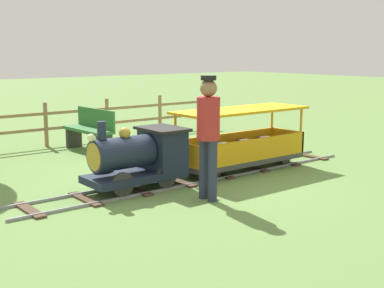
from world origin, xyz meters
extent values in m
plane|color=#608442|center=(0.00, 0.00, 0.00)|extent=(60.00, 60.00, 0.00)
cube|color=gray|center=(-0.26, 0.17, 0.02)|extent=(0.03, 6.05, 0.04)
cube|color=gray|center=(0.26, 0.17, 0.02)|extent=(0.03, 6.05, 0.04)
cube|color=#4C3828|center=(0.00, -2.48, 0.01)|extent=(0.76, 0.14, 0.03)
cube|color=#4C3828|center=(0.00, -1.72, 0.01)|extent=(0.76, 0.14, 0.03)
cube|color=#4C3828|center=(0.00, -0.96, 0.01)|extent=(0.76, 0.14, 0.03)
cube|color=#4C3828|center=(0.00, -0.21, 0.01)|extent=(0.76, 0.14, 0.03)
cube|color=#4C3828|center=(0.00, 0.55, 0.01)|extent=(0.76, 0.14, 0.03)
cube|color=#4C3828|center=(0.00, 1.30, 0.01)|extent=(0.76, 0.14, 0.03)
cube|color=#4C3828|center=(0.00, 2.06, 0.01)|extent=(0.76, 0.14, 0.03)
cube|color=#4C3828|center=(0.00, 2.82, 0.01)|extent=(0.76, 0.14, 0.03)
cube|color=#192338|center=(0.00, 1.30, 0.21)|extent=(0.64, 1.40, 0.10)
cylinder|color=#192338|center=(0.00, 1.50, 0.56)|extent=(0.44, 0.85, 0.44)
cylinder|color=#B7932D|center=(0.00, 1.92, 0.56)|extent=(0.37, 0.02, 0.37)
cylinder|color=#192338|center=(0.00, 1.79, 0.90)|extent=(0.12, 0.12, 0.24)
sphere|color=#B7932D|center=(0.00, 1.45, 0.83)|extent=(0.16, 0.16, 0.16)
cube|color=#192338|center=(0.00, 0.82, 0.54)|extent=(0.64, 0.45, 0.55)
cube|color=black|center=(0.00, 0.82, 0.83)|extent=(0.72, 0.53, 0.04)
sphere|color=#F2EAB2|center=(0.00, 1.95, 0.82)|extent=(0.10, 0.10, 0.10)
cylinder|color=#2D2D2D|center=(-0.26, 1.65, 0.20)|extent=(0.05, 0.32, 0.32)
cylinder|color=#2D2D2D|center=(0.26, 1.65, 0.20)|extent=(0.05, 0.32, 0.32)
cylinder|color=#2D2D2D|center=(-0.26, 0.95, 0.20)|extent=(0.05, 0.32, 0.32)
cylinder|color=#2D2D2D|center=(0.26, 0.95, 0.20)|extent=(0.05, 0.32, 0.32)
cube|color=#3F3F3F|center=(0.00, -0.73, 0.18)|extent=(0.72, 2.25, 0.08)
cube|color=orange|center=(-0.34, -0.73, 0.40)|extent=(0.04, 2.25, 0.35)
cube|color=orange|center=(0.34, -0.73, 0.40)|extent=(0.04, 2.25, 0.35)
cube|color=orange|center=(0.00, 0.38, 0.40)|extent=(0.72, 0.04, 0.35)
cube|color=orange|center=(0.00, -1.83, 0.40)|extent=(0.72, 0.04, 0.35)
cylinder|color=orange|center=(-0.33, 0.35, 0.59)|extent=(0.04, 0.04, 0.75)
cylinder|color=orange|center=(0.33, 0.35, 0.59)|extent=(0.04, 0.04, 0.75)
cylinder|color=orange|center=(-0.33, -1.80, 0.59)|extent=(0.04, 0.04, 0.75)
cylinder|color=orange|center=(0.33, -1.80, 0.59)|extent=(0.04, 0.04, 0.75)
cube|color=orange|center=(0.00, -0.73, 0.99)|extent=(0.82, 2.35, 0.04)
cube|color=brown|center=(0.00, -1.46, 0.34)|extent=(0.56, 0.20, 0.24)
cube|color=brown|center=(0.00, -0.97, 0.34)|extent=(0.56, 0.20, 0.24)
cube|color=brown|center=(0.00, -0.49, 0.34)|extent=(0.56, 0.20, 0.24)
cube|color=brown|center=(0.00, 0.00, 0.34)|extent=(0.56, 0.20, 0.24)
cylinder|color=#262626|center=(-0.26, 0.06, 0.16)|extent=(0.04, 0.24, 0.24)
cylinder|color=#262626|center=(0.26, 0.06, 0.16)|extent=(0.04, 0.24, 0.24)
cylinder|color=#262626|center=(-0.26, -1.52, 0.16)|extent=(0.04, 0.24, 0.24)
cylinder|color=#262626|center=(0.26, -1.52, 0.16)|extent=(0.04, 0.24, 0.24)
cylinder|color=#282D47|center=(-1.06, 0.79, 0.40)|extent=(0.12, 0.12, 0.80)
cylinder|color=#282D47|center=(-0.88, 0.79, 0.40)|extent=(0.12, 0.12, 0.80)
cylinder|color=#B22828|center=(-0.97, 0.79, 1.08)|extent=(0.30, 0.30, 0.55)
sphere|color=#936B4C|center=(-0.97, 0.79, 1.46)|extent=(0.22, 0.22, 0.22)
cylinder|color=black|center=(-0.97, 0.79, 1.59)|extent=(0.20, 0.20, 0.06)
cube|color=#2D6B33|center=(3.03, 0.45, 0.42)|extent=(1.32, 0.47, 0.06)
cube|color=#2D6B33|center=(3.04, 0.27, 0.62)|extent=(1.30, 0.11, 0.40)
cube|color=#333333|center=(2.46, 0.41, 0.21)|extent=(0.10, 0.32, 0.42)
cube|color=#333333|center=(3.60, 0.48, 0.21)|extent=(0.10, 0.32, 0.42)
cylinder|color=#93754C|center=(4.03, -3.35, 0.45)|extent=(0.08, 0.08, 0.90)
cylinder|color=#93754C|center=(4.03, -1.94, 0.45)|extent=(0.08, 0.08, 0.90)
cylinder|color=#93754C|center=(4.03, -0.53, 0.45)|extent=(0.08, 0.08, 0.90)
cylinder|color=#93754C|center=(4.03, 0.88, 0.45)|extent=(0.08, 0.08, 0.90)
cube|color=#93754C|center=(4.03, 0.17, 0.68)|extent=(0.04, 7.05, 0.06)
cube|color=#93754C|center=(4.03, 0.17, 0.36)|extent=(0.04, 7.05, 0.06)
camera|label=1|loc=(-6.02, 5.05, 1.93)|focal=48.75mm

